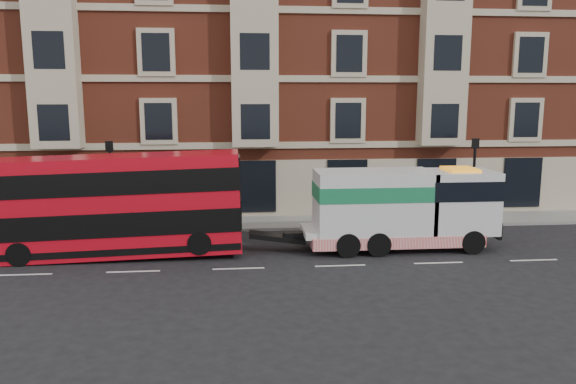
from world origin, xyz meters
name	(u,v)px	position (x,y,z in m)	size (l,w,h in m)	color
ground	(239,269)	(0.00, 0.00, 0.00)	(120.00, 120.00, 0.00)	black
sidewalk	(237,223)	(0.00, 7.50, 0.07)	(90.00, 3.00, 0.15)	slate
victorian_terrace	(242,39)	(0.50, 15.00, 10.07)	(45.00, 12.00, 20.40)	brown
lamp_post_west	(111,179)	(-6.00, 6.20, 2.68)	(0.35, 0.15, 4.35)	black
lamp_post_east	(474,174)	(12.00, 6.20, 2.68)	(0.35, 0.15, 4.35)	black
double_decker_bus	(114,204)	(-5.06, 2.22, 2.23)	(10.39, 2.38, 4.21)	red
tow_truck	(400,208)	(6.99, 2.22, 1.84)	(8.32, 2.46, 3.47)	silver
pedestrian	(114,212)	(-6.09, 6.89, 0.93)	(0.57, 0.37, 1.56)	#182831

